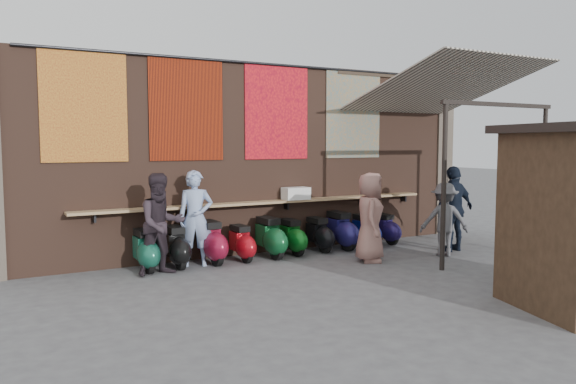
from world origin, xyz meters
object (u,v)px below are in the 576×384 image
object	(u,v)px
shopper_navy	(454,209)
shelf_box	(296,193)
scooter_stool_0	(145,251)
scooter_stool_4	(270,238)
scooter_stool_2	(211,242)
diner_right	(161,224)
scooter_stool_8	(365,231)
shopper_grey	(444,219)
scooter_stool_9	(386,229)
scooter_stool_1	(176,247)
scooter_stool_3	(242,243)
scooter_stool_5	(292,237)
diner_left	(195,218)
scooter_stool_7	(341,231)
scooter_stool_6	(319,235)

from	to	relation	value
shopper_navy	shelf_box	bearing A→B (deg)	-32.09
scooter_stool_0	scooter_stool_4	size ratio (longest dim) A/B	0.93
scooter_stool_2	diner_right	xyz separation A→B (m)	(-1.11, -0.42, 0.49)
shopper_navy	scooter_stool_8	bearing A→B (deg)	-47.58
shopper_navy	shopper_grey	distance (m)	0.67
scooter_stool_8	scooter_stool_9	xyz separation A→B (m)	(0.63, 0.06, -0.01)
shopper_grey	scooter_stool_2	bearing A→B (deg)	13.35
scooter_stool_1	scooter_stool_8	distance (m)	4.41
scooter_stool_1	shopper_grey	world-z (taller)	shopper_grey
scooter_stool_4	scooter_stool_9	xyz separation A→B (m)	(3.08, 0.08, -0.07)
scooter_stool_4	shopper_grey	distance (m)	3.63
scooter_stool_3	scooter_stool_5	size ratio (longest dim) A/B	0.96
diner_left	shopper_navy	xyz separation A→B (m)	(5.38, -1.36, 0.01)
scooter_stool_5	scooter_stool_7	xyz separation A→B (m)	(1.24, -0.02, 0.04)
scooter_stool_0	shopper_navy	xyz separation A→B (m)	(6.34, -1.38, 0.54)
scooter_stool_0	shopper_grey	size ratio (longest dim) A/B	0.53
scooter_stool_7	scooter_stool_9	xyz separation A→B (m)	(1.29, 0.03, -0.07)
scooter_stool_1	diner_left	distance (m)	0.65
scooter_stool_6	scooter_stool_2	bearing A→B (deg)	-179.95
scooter_stool_2	shopper_grey	xyz separation A→B (m)	(4.48, -1.69, 0.35)
scooter_stool_3	shopper_grey	world-z (taller)	shopper_grey
shopper_navy	diner_left	bearing A→B (deg)	-17.19
scooter_stool_0	scooter_stool_1	bearing A→B (deg)	1.61
scooter_stool_0	scooter_stool_2	bearing A→B (deg)	0.56
scooter_stool_6	scooter_stool_1	bearing A→B (deg)	179.98
scooter_stool_0	shopper_grey	xyz separation A→B (m)	(5.77, -1.68, 0.38)
scooter_stool_7	scooter_stool_3	bearing A→B (deg)	-178.86
scooter_stool_3	scooter_stool_6	xyz separation A→B (m)	(1.87, 0.08, 0.01)
scooter_stool_7	scooter_stool_2	bearing A→B (deg)	179.51
scooter_stool_4	scooter_stool_2	bearing A→B (deg)	176.53
scooter_stool_5	diner_right	world-z (taller)	diner_right
scooter_stool_4	shopper_navy	distance (m)	4.05
shopper_navy	shopper_grey	bearing A→B (deg)	24.58
shopper_navy	diner_right	bearing A→B (deg)	-11.86
scooter_stool_7	scooter_stool_0	bearing A→B (deg)	179.83
scooter_stool_2	diner_right	size ratio (longest dim) A/B	0.48
scooter_stool_3	scooter_stool_6	bearing A→B (deg)	2.34
diner_right	shopper_grey	world-z (taller)	diner_right
scooter_stool_0	scooter_stool_9	world-z (taller)	scooter_stool_0
scooter_stool_0	shopper_navy	bearing A→B (deg)	-12.25
scooter_stool_3	scooter_stool_7	world-z (taller)	scooter_stool_7
scooter_stool_7	scooter_stool_8	world-z (taller)	scooter_stool_7
shelf_box	scooter_stool_4	distance (m)	1.22
scooter_stool_6	scooter_stool_7	xyz separation A→B (m)	(0.56, -0.03, 0.05)
scooter_stool_5	diner_left	bearing A→B (deg)	-179.44
scooter_stool_4	scooter_stool_0	bearing A→B (deg)	178.58
scooter_stool_9	diner_right	bearing A→B (deg)	-175.44
scooter_stool_5	diner_right	bearing A→B (deg)	-171.80
scooter_stool_3	shopper_navy	world-z (taller)	shopper_navy
scooter_stool_2	scooter_stool_5	size ratio (longest dim) A/B	1.12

